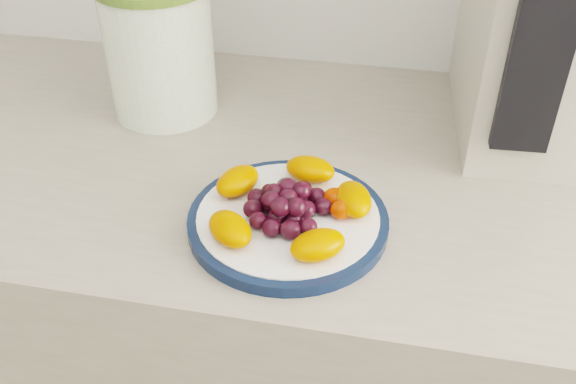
# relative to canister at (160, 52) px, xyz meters

# --- Properties ---
(counter) EXTENTS (3.50, 0.60, 0.90)m
(counter) POSITION_rel_canister_xyz_m (0.28, -0.09, -0.54)
(counter) COLOR #9E9483
(counter) RESTS_ON floor
(cabinet_face) EXTENTS (3.48, 0.58, 0.84)m
(cabinet_face) POSITION_rel_canister_xyz_m (0.28, -0.09, -0.57)
(cabinet_face) COLOR #937858
(cabinet_face) RESTS_ON floor
(plate_rim) EXTENTS (0.23, 0.23, 0.01)m
(plate_rim) POSITION_rel_canister_xyz_m (0.24, -0.24, -0.09)
(plate_rim) COLOR #0D1C39
(plate_rim) RESTS_ON counter
(plate_face) EXTENTS (0.21, 0.21, 0.02)m
(plate_face) POSITION_rel_canister_xyz_m (0.24, -0.24, -0.08)
(plate_face) COLOR white
(plate_face) RESTS_ON counter
(canister) EXTENTS (0.19, 0.19, 0.19)m
(canister) POSITION_rel_canister_xyz_m (0.00, 0.00, 0.00)
(canister) COLOR #486B15
(canister) RESTS_ON counter
(appliance_panel) EXTENTS (0.07, 0.03, 0.29)m
(appliance_panel) POSITION_rel_canister_xyz_m (0.49, -0.10, 0.11)
(appliance_panel) COLOR black
(appliance_panel) RESTS_ON appliance_body
(fruit_plate) EXTENTS (0.20, 0.20, 0.04)m
(fruit_plate) POSITION_rel_canister_xyz_m (0.24, -0.23, -0.06)
(fruit_plate) COLOR #DC5800
(fruit_plate) RESTS_ON plate_face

